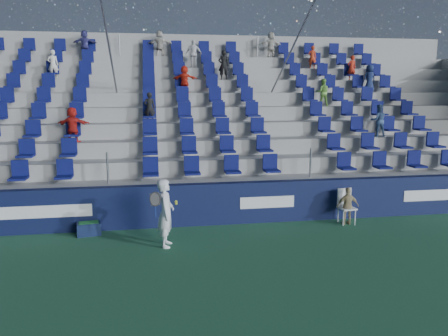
% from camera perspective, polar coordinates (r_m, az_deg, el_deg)
% --- Properties ---
extents(ground, '(70.00, 70.00, 0.00)m').
position_cam_1_polar(ground, '(9.83, 1.53, -12.77)').
color(ground, '#29613E').
rests_on(ground, ground).
extents(sponsor_wall, '(24.00, 0.32, 1.20)m').
position_cam_1_polar(sponsor_wall, '(12.57, -1.15, -4.68)').
color(sponsor_wall, '#10173D').
rests_on(sponsor_wall, ground).
extents(grandstand, '(24.00, 8.17, 6.63)m').
position_cam_1_polar(grandstand, '(17.29, -3.60, 4.59)').
color(grandstand, gray).
rests_on(grandstand, ground).
extents(tennis_player, '(0.69, 0.67, 1.69)m').
position_cam_1_polar(tennis_player, '(10.86, -7.61, -5.84)').
color(tennis_player, white).
rests_on(tennis_player, ground).
extents(line_judge_chair, '(0.49, 0.50, 1.01)m').
position_cam_1_polar(line_judge_chair, '(13.17, 15.59, -4.49)').
color(line_judge_chair, white).
rests_on(line_judge_chair, ground).
extents(line_judge, '(0.65, 0.32, 1.08)m').
position_cam_1_polar(line_judge, '(13.05, 15.86, -4.80)').
color(line_judge, tan).
rests_on(line_judge, ground).
extents(ball_bin, '(0.67, 0.50, 0.35)m').
position_cam_1_polar(ball_bin, '(12.31, -17.22, -7.48)').
color(ball_bin, '#101C3E').
rests_on(ball_bin, ground).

